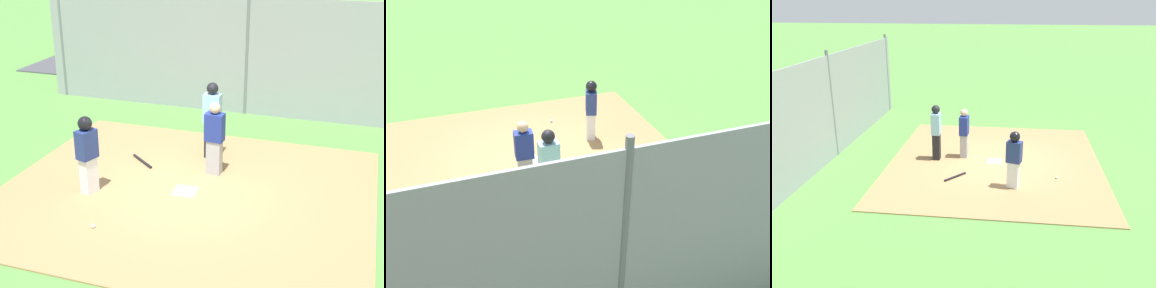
# 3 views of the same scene
# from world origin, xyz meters

# --- Properties ---
(ground_plane) EXTENTS (140.00, 140.00, 0.00)m
(ground_plane) POSITION_xyz_m (0.00, 0.00, 0.00)
(ground_plane) COLOR #51843D
(dirt_infield) EXTENTS (7.20, 6.40, 0.03)m
(dirt_infield) POSITION_xyz_m (0.00, 0.00, 0.01)
(dirt_infield) COLOR #9E774C
(dirt_infield) RESTS_ON ground_plane
(home_plate) EXTENTS (0.47, 0.47, 0.02)m
(home_plate) POSITION_xyz_m (0.00, 0.00, 0.04)
(home_plate) COLOR white
(home_plate) RESTS_ON dirt_infield
(catcher) EXTENTS (0.39, 0.28, 1.57)m
(catcher) POSITION_xyz_m (-0.30, -1.00, 0.84)
(catcher) COLOR #9E9EA3
(catcher) RESTS_ON dirt_infield
(umpire) EXTENTS (0.38, 0.26, 1.74)m
(umpire) POSITION_xyz_m (-0.00, -1.83, 0.94)
(umpire) COLOR black
(umpire) RESTS_ON dirt_infield
(runner) EXTENTS (0.36, 0.44, 1.57)m
(runner) POSITION_xyz_m (1.78, 0.59, 0.91)
(runner) COLOR silver
(runner) RESTS_ON dirt_infield
(baseball_bat) EXTENTS (0.66, 0.55, 0.06)m
(baseball_bat) POSITION_xyz_m (1.37, -1.04, 0.06)
(baseball_bat) COLOR black
(baseball_bat) RESTS_ON dirt_infield
(baseball) EXTENTS (0.07, 0.07, 0.07)m
(baseball) POSITION_xyz_m (1.07, 1.80, 0.07)
(baseball) COLOR white
(baseball) RESTS_ON dirt_infield
(backstop_fence) EXTENTS (12.00, 0.10, 3.35)m
(backstop_fence) POSITION_xyz_m (0.00, -5.12, 1.60)
(backstop_fence) COLOR #93999E
(backstop_fence) RESTS_ON ground_plane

